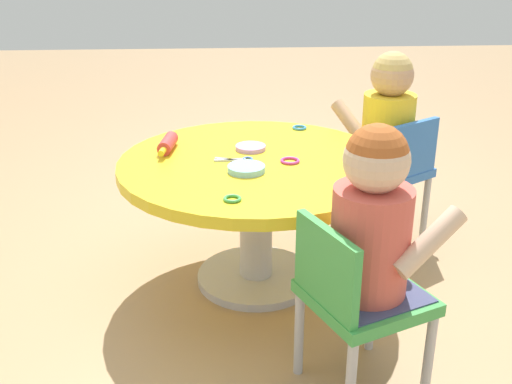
# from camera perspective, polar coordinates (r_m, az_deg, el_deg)

# --- Properties ---
(ground_plane) EXTENTS (10.00, 10.00, 0.00)m
(ground_plane) POSITION_cam_1_polar(r_m,az_deg,el_deg) (2.40, -0.00, -7.98)
(ground_plane) COLOR tan
(craft_table) EXTENTS (0.97, 0.97, 0.48)m
(craft_table) POSITION_cam_1_polar(r_m,az_deg,el_deg) (2.23, -0.00, 0.40)
(craft_table) COLOR silver
(craft_table) RESTS_ON ground
(child_chair_left) EXTENTS (0.39, 0.39, 0.54)m
(child_chair_left) POSITION_cam_1_polar(r_m,az_deg,el_deg) (1.74, 9.01, -9.46)
(child_chair_left) COLOR #B7B7BC
(child_chair_left) RESTS_ON ground
(seated_child_left) EXTENTS (0.38, 0.42, 0.51)m
(seated_child_left) POSITION_cam_1_polar(r_m,az_deg,el_deg) (1.66, 10.61, -2.46)
(seated_child_left) COLOR #3F4772
(seated_child_left) RESTS_ON ground
(child_chair_right) EXTENTS (0.41, 0.41, 0.54)m
(child_chair_right) POSITION_cam_1_polar(r_m,az_deg,el_deg) (2.65, 12.12, 1.92)
(child_chair_right) COLOR #B7B7BC
(child_chair_right) RESTS_ON ground
(seated_child_right) EXTENTS (0.44, 0.41, 0.51)m
(seated_child_right) POSITION_cam_1_polar(r_m,az_deg,el_deg) (2.61, 11.88, 6.83)
(seated_child_right) COLOR #3F4772
(seated_child_right) RESTS_ON ground
(rolling_pin) EXTENTS (0.23, 0.07, 0.05)m
(rolling_pin) POSITION_cam_1_polar(r_m,az_deg,el_deg) (2.31, -8.01, 4.40)
(rolling_pin) COLOR #D83F3F
(rolling_pin) RESTS_ON craft_table
(craft_scissors) EXTENTS (0.08, 0.14, 0.01)m
(craft_scissors) POSITION_cam_1_polar(r_m,az_deg,el_deg) (2.18, -1.52, 2.88)
(craft_scissors) COLOR silver
(craft_scissors) RESTS_ON craft_table
(playdough_blob_0) EXTENTS (0.12, 0.12, 0.02)m
(playdough_blob_0) POSITION_cam_1_polar(r_m,az_deg,el_deg) (2.09, -0.89, 2.13)
(playdough_blob_0) COLOR #8CCCF2
(playdough_blob_0) RESTS_ON craft_table
(playdough_blob_1) EXTENTS (0.11, 0.11, 0.02)m
(playdough_blob_1) POSITION_cam_1_polar(r_m,az_deg,el_deg) (2.30, -0.49, 4.06)
(playdough_blob_1) COLOR #CC99E5
(playdough_blob_1) RESTS_ON craft_table
(cookie_cutter_0) EXTENTS (0.06, 0.06, 0.01)m
(cookie_cutter_0) POSITION_cam_1_polar(r_m,az_deg,el_deg) (2.55, 3.96, 5.86)
(cookie_cutter_0) COLOR #3F99D8
(cookie_cutter_0) RESTS_ON craft_table
(cookie_cutter_1) EXTENTS (0.06, 0.06, 0.01)m
(cookie_cutter_1) POSITION_cam_1_polar(r_m,az_deg,el_deg) (1.87, -2.16, -0.61)
(cookie_cutter_1) COLOR #4CB259
(cookie_cutter_1) RESTS_ON craft_table
(cookie_cutter_2) EXTENTS (0.07, 0.07, 0.01)m
(cookie_cutter_2) POSITION_cam_1_polar(r_m,az_deg,el_deg) (2.18, 3.11, 2.86)
(cookie_cutter_2) COLOR #D83FA5
(cookie_cutter_2) RESTS_ON craft_table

